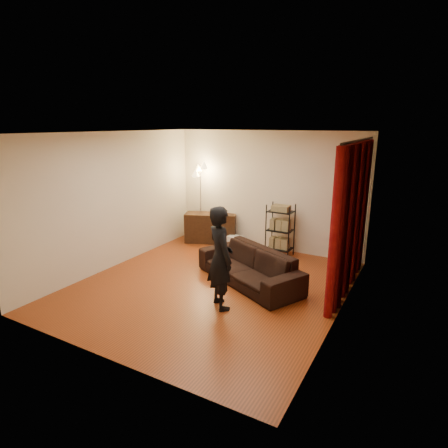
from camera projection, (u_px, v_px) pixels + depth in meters
The scene contains 14 objects.
floor at pixel (211, 286), 6.78m from camera, with size 5.00×5.00×0.00m, color maroon.
ceiling at pixel (210, 133), 6.08m from camera, with size 5.00×5.00×0.00m, color white.
wall_back at pixel (267, 191), 8.54m from camera, with size 5.00×5.00×0.00m, color beige.
wall_front at pixel (99, 257), 4.32m from camera, with size 5.00×5.00×0.00m, color beige.
wall_left at pixel (114, 200), 7.49m from camera, with size 5.00×5.00×0.00m, color beige.
wall_right at pixel (344, 231), 5.37m from camera, with size 5.00×5.00×0.00m, color beige.
curtain_rod at pixel (359, 140), 6.05m from camera, with size 0.04×0.04×2.65m, color black.
curtain at pixel (351, 218), 6.40m from camera, with size 0.22×2.65×2.55m, color #670B08, non-canonical shape.
sofa at pixel (249, 266), 6.84m from camera, with size 2.18×0.85×0.64m, color black.
person at pixel (220, 258), 5.81m from camera, with size 0.60×0.40×1.65m, color black.
media_cabinet at pixel (211, 228), 9.20m from camera, with size 1.24×0.46×0.72m, color #321D0F.
storage_boxes at pixel (234, 241), 8.87m from camera, with size 0.33×0.26×0.27m, color beige, non-canonical shape.
wire_shelf at pixel (280, 230), 8.20m from camera, with size 0.53×0.37×1.16m, color black, non-canonical shape.
floor_lamp at pixel (201, 203), 9.14m from camera, with size 0.34×0.34×1.90m, color silver, non-canonical shape.
Camera 1 is at (3.25, -5.35, 2.85)m, focal length 30.00 mm.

